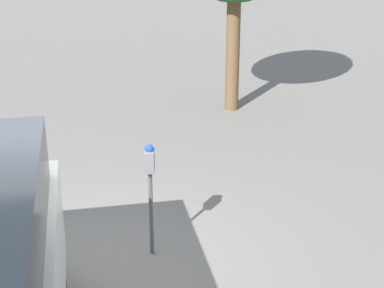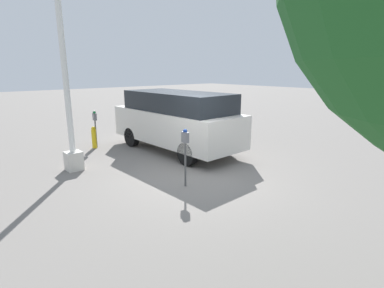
{
  "view_description": "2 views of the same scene",
  "coord_description": "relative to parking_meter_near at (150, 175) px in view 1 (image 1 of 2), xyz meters",
  "views": [
    {
      "loc": [
        5.93,
        0.04,
        4.0
      ],
      "look_at": [
        -0.35,
        1.13,
        1.46
      ],
      "focal_mm": 55.0,
      "sensor_mm": 36.0,
      "label": 1
    },
    {
      "loc": [
        -5.85,
        5.15,
        2.86
      ],
      "look_at": [
        -0.29,
        0.32,
        1.02
      ],
      "focal_mm": 28.0,
      "sensor_mm": 36.0,
      "label": 2
    }
  ],
  "objects": [
    {
      "name": "parking_meter_near",
      "position": [
        0.0,
        0.0,
        0.0
      ],
      "size": [
        0.22,
        0.14,
        1.47
      ],
      "rotation": [
        0.0,
        0.0,
        -0.16
      ],
      "color": "#4C4C4C",
      "rests_on": "ground"
    },
    {
      "name": "ground_plane",
      "position": [
        0.4,
        -0.63,
        -1.08
      ],
      "size": [
        80.0,
        80.0,
        0.0
      ],
      "primitive_type": "plane",
      "color": "slate"
    }
  ]
}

